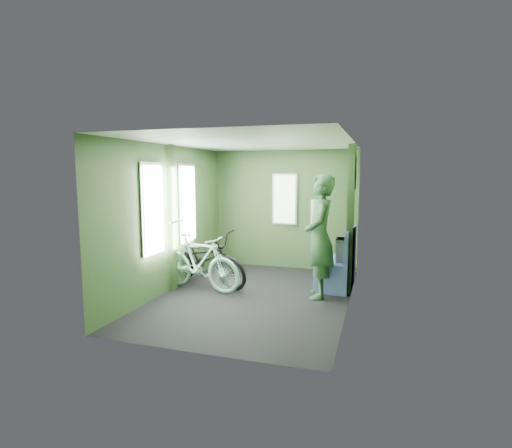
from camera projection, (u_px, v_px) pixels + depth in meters
The scene contains 6 objects.
room at pixel (252, 202), 5.93m from camera, with size 4.00×4.02×2.31m.
bicycle_black at pixel (205, 285), 6.68m from camera, with size 0.61×1.76×0.92m, color black.
bicycle_mint at pixel (199, 290), 6.40m from camera, with size 0.43×1.52×0.91m, color #8ECBAD.
passenger at pixel (320, 236), 5.94m from camera, with size 0.55×0.75×1.85m.
waste_box at pixel (344, 264), 6.39m from camera, with size 0.24×0.34×0.83m, color gray.
bench_seat at pixel (337, 270), 6.51m from camera, with size 0.58×0.96×0.98m.
Camera 1 is at (1.78, -5.59, 1.87)m, focal length 28.00 mm.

